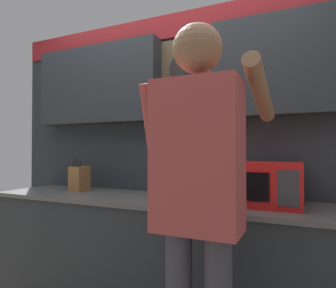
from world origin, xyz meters
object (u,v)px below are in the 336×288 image
(knife_block, at_px, (79,178))
(utensil_crock, at_px, (181,186))
(person, at_px, (199,186))
(microwave, at_px, (259,183))

(knife_block, bearing_deg, utensil_crock, 0.02)
(person, bearing_deg, microwave, 76.72)
(knife_block, relative_size, utensil_crock, 0.82)
(microwave, relative_size, person, 0.29)
(knife_block, xyz_separation_m, utensil_crock, (0.91, 0.00, -0.02))
(utensil_crock, height_order, person, person)
(microwave, distance_m, utensil_crock, 0.53)
(microwave, distance_m, person, 0.71)
(knife_block, bearing_deg, person, -28.31)
(utensil_crock, bearing_deg, knife_block, -179.98)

